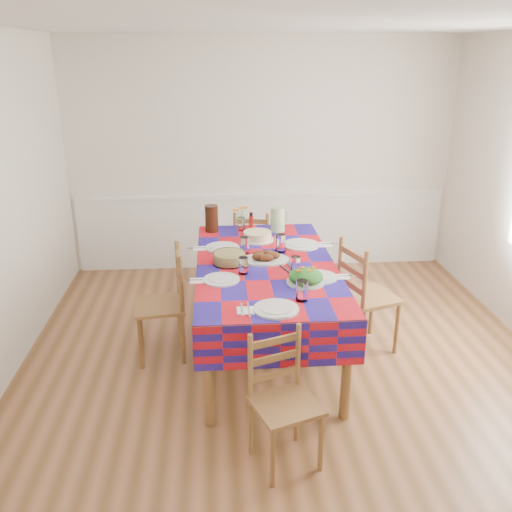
{
  "coord_description": "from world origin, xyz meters",
  "views": [
    {
      "loc": [
        -0.55,
        -3.8,
        2.5
      ],
      "look_at": [
        -0.24,
        0.25,
        0.97
      ],
      "focal_mm": 38.0,
      "sensor_mm": 36.0,
      "label": 1
    }
  ],
  "objects_px": {
    "dining_table": "(266,274)",
    "green_pitcher": "(278,219)",
    "chair_far": "(253,251)",
    "chair_left": "(165,305)",
    "tea_pitcher": "(212,218)",
    "chair_near": "(283,402)",
    "meat_platter": "(265,257)",
    "chair_right": "(364,297)"
  },
  "relations": [
    {
      "from": "chair_left",
      "to": "chair_far",
      "type": "bearing_deg",
      "value": 140.51
    },
    {
      "from": "meat_platter",
      "to": "green_pitcher",
      "type": "height_order",
      "value": "green_pitcher"
    },
    {
      "from": "meat_platter",
      "to": "chair_far",
      "type": "distance_m",
      "value": 1.38
    },
    {
      "from": "green_pitcher",
      "to": "chair_near",
      "type": "xyz_separation_m",
      "value": [
        -0.21,
        -2.24,
        -0.52
      ]
    },
    {
      "from": "green_pitcher",
      "to": "meat_platter",
      "type": "bearing_deg",
      "value": -103.67
    },
    {
      "from": "chair_left",
      "to": "green_pitcher",
      "type": "bearing_deg",
      "value": 121.62
    },
    {
      "from": "chair_right",
      "to": "chair_left",
      "type": "bearing_deg",
      "value": 70.75
    },
    {
      "from": "meat_platter",
      "to": "chair_right",
      "type": "xyz_separation_m",
      "value": [
        0.86,
        -0.07,
        -0.37
      ]
    },
    {
      "from": "chair_far",
      "to": "chair_right",
      "type": "relative_size",
      "value": 0.9
    },
    {
      "from": "tea_pitcher",
      "to": "chair_near",
      "type": "distance_m",
      "value": 2.38
    },
    {
      "from": "tea_pitcher",
      "to": "chair_far",
      "type": "distance_m",
      "value": 0.82
    },
    {
      "from": "green_pitcher",
      "to": "chair_far",
      "type": "bearing_deg",
      "value": 112.61
    },
    {
      "from": "green_pitcher",
      "to": "chair_far",
      "type": "xyz_separation_m",
      "value": [
        -0.21,
        0.5,
        -0.51
      ]
    },
    {
      "from": "chair_near",
      "to": "chair_right",
      "type": "height_order",
      "value": "chair_right"
    },
    {
      "from": "tea_pitcher",
      "to": "chair_right",
      "type": "xyz_separation_m",
      "value": [
        1.32,
        -0.92,
        -0.47
      ]
    },
    {
      "from": "chair_left",
      "to": "chair_right",
      "type": "relative_size",
      "value": 0.97
    },
    {
      "from": "tea_pitcher",
      "to": "chair_near",
      "type": "xyz_separation_m",
      "value": [
        0.44,
        -2.28,
        -0.53
      ]
    },
    {
      "from": "chair_far",
      "to": "chair_left",
      "type": "distance_m",
      "value": 1.61
    },
    {
      "from": "tea_pitcher",
      "to": "chair_left",
      "type": "distance_m",
      "value": 1.11
    },
    {
      "from": "tea_pitcher",
      "to": "chair_left",
      "type": "height_order",
      "value": "tea_pitcher"
    },
    {
      "from": "chair_far",
      "to": "tea_pitcher",
      "type": "bearing_deg",
      "value": 59.23
    },
    {
      "from": "tea_pitcher",
      "to": "chair_left",
      "type": "bearing_deg",
      "value": -114.69
    },
    {
      "from": "dining_table",
      "to": "chair_left",
      "type": "relative_size",
      "value": 2.21
    },
    {
      "from": "green_pitcher",
      "to": "tea_pitcher",
      "type": "bearing_deg",
      "value": 176.48
    },
    {
      "from": "dining_table",
      "to": "tea_pitcher",
      "type": "xyz_separation_m",
      "value": [
        -0.45,
        0.91,
        0.23
      ]
    },
    {
      "from": "meat_platter",
      "to": "dining_table",
      "type": "bearing_deg",
      "value": -91.56
    },
    {
      "from": "green_pitcher",
      "to": "chair_left",
      "type": "bearing_deg",
      "value": -141.03
    },
    {
      "from": "dining_table",
      "to": "chair_far",
      "type": "bearing_deg",
      "value": 90.4
    },
    {
      "from": "tea_pitcher",
      "to": "chair_far",
      "type": "xyz_separation_m",
      "value": [
        0.44,
        0.46,
        -0.52
      ]
    },
    {
      "from": "chair_far",
      "to": "chair_left",
      "type": "height_order",
      "value": "chair_left"
    },
    {
      "from": "green_pitcher",
      "to": "chair_left",
      "type": "height_order",
      "value": "green_pitcher"
    },
    {
      "from": "dining_table",
      "to": "green_pitcher",
      "type": "xyz_separation_m",
      "value": [
        0.2,
        0.87,
        0.22
      ]
    },
    {
      "from": "chair_far",
      "to": "chair_right",
      "type": "distance_m",
      "value": 1.64
    },
    {
      "from": "tea_pitcher",
      "to": "meat_platter",
      "type": "bearing_deg",
      "value": -62.07
    },
    {
      "from": "green_pitcher",
      "to": "tea_pitcher",
      "type": "relative_size",
      "value": 0.93
    },
    {
      "from": "tea_pitcher",
      "to": "chair_near",
      "type": "height_order",
      "value": "tea_pitcher"
    },
    {
      "from": "tea_pitcher",
      "to": "chair_far",
      "type": "height_order",
      "value": "tea_pitcher"
    },
    {
      "from": "dining_table",
      "to": "chair_left",
      "type": "xyz_separation_m",
      "value": [
        -0.87,
        0.01,
        -0.26
      ]
    },
    {
      "from": "tea_pitcher",
      "to": "chair_near",
      "type": "relative_size",
      "value": 0.29
    },
    {
      "from": "tea_pitcher",
      "to": "chair_far",
      "type": "bearing_deg",
      "value": 46.27
    },
    {
      "from": "chair_near",
      "to": "chair_far",
      "type": "height_order",
      "value": "chair_far"
    },
    {
      "from": "meat_platter",
      "to": "chair_left",
      "type": "bearing_deg",
      "value": -176.84
    }
  ]
}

